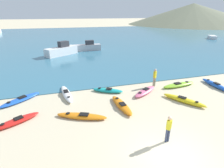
# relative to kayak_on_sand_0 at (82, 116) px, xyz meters

# --- Properties ---
(ground_plane) EXTENTS (400.00, 400.00, 0.00)m
(ground_plane) POSITION_rel_kayak_on_sand_0_xyz_m (3.70, -4.55, -0.13)
(ground_plane) COLOR beige
(bay_water) EXTENTS (160.00, 70.00, 0.06)m
(bay_water) POSITION_rel_kayak_on_sand_0_xyz_m (3.70, 39.35, -0.10)
(bay_water) COLOR teal
(bay_water) RESTS_ON ground_plane
(far_hill_left) EXTENTS (41.95, 41.95, 8.90)m
(far_hill_left) POSITION_rel_kayak_on_sand_0_xyz_m (71.81, 77.47, 4.32)
(far_hill_left) COLOR #6B7056
(far_hill_left) RESTS_ON ground_plane
(far_hill_midleft) EXTENTS (71.54, 71.54, 11.16)m
(far_hill_midleft) POSITION_rel_kayak_on_sand_0_xyz_m (72.65, 78.86, 5.45)
(far_hill_midleft) COLOR #6B7056
(far_hill_midleft) RESTS_ON ground_plane
(kayak_on_sand_0) EXTENTS (3.35, 2.02, 0.31)m
(kayak_on_sand_0) POSITION_rel_kayak_on_sand_0_xyz_m (0.00, 0.00, 0.00)
(kayak_on_sand_0) COLOR orange
(kayak_on_sand_0) RESTS_ON ground_plane
(kayak_on_sand_1) EXTENTS (0.72, 3.23, 0.41)m
(kayak_on_sand_1) POSITION_rel_kayak_on_sand_0_xyz_m (12.56, 1.71, 0.05)
(kayak_on_sand_1) COLOR blue
(kayak_on_sand_1) RESTS_ON ground_plane
(kayak_on_sand_2) EXTENTS (2.77, 1.96, 0.33)m
(kayak_on_sand_2) POSITION_rel_kayak_on_sand_0_xyz_m (-3.96, 0.57, 0.01)
(kayak_on_sand_2) COLOR red
(kayak_on_sand_2) RESTS_ON ground_plane
(kayak_on_sand_3) EXTENTS (1.12, 3.57, 0.34)m
(kayak_on_sand_3) POSITION_rel_kayak_on_sand_0_xyz_m (-0.77, 3.71, 0.02)
(kayak_on_sand_3) COLOR white
(kayak_on_sand_3) RESTS_ON ground_plane
(kayak_on_sand_4) EXTENTS (2.35, 3.15, 0.38)m
(kayak_on_sand_4) POSITION_rel_kayak_on_sand_0_xyz_m (7.83, -0.04, 0.03)
(kayak_on_sand_4) COLOR yellow
(kayak_on_sand_4) RESTS_ON ground_plane
(kayak_on_sand_5) EXTENTS (2.84, 2.21, 0.39)m
(kayak_on_sand_5) POSITION_rel_kayak_on_sand_0_xyz_m (5.66, 2.24, 0.04)
(kayak_on_sand_5) COLOR #E5668C
(kayak_on_sand_5) RESTS_ON ground_plane
(kayak_on_sand_6) EXTENTS (3.53, 1.11, 0.36)m
(kayak_on_sand_6) POSITION_rel_kayak_on_sand_0_xyz_m (9.37, 2.72, 0.03)
(kayak_on_sand_6) COLOR #8CCC2D
(kayak_on_sand_6) RESTS_ON ground_plane
(kayak_on_sand_7) EXTENTS (2.65, 1.88, 0.34)m
(kayak_on_sand_7) POSITION_rel_kayak_on_sand_0_xyz_m (2.68, 3.40, 0.02)
(kayak_on_sand_7) COLOR teal
(kayak_on_sand_7) RESTS_ON ground_plane
(kayak_on_sand_8) EXTENTS (0.98, 3.14, 0.35)m
(kayak_on_sand_8) POSITION_rel_kayak_on_sand_0_xyz_m (2.97, 0.60, 0.02)
(kayak_on_sand_8) COLOR orange
(kayak_on_sand_8) RESTS_ON ground_plane
(kayak_on_sand_9) EXTENTS (2.99, 2.59, 0.32)m
(kayak_on_sand_9) POSITION_rel_kayak_on_sand_0_xyz_m (-4.25, 3.69, 0.00)
(kayak_on_sand_9) COLOR blue
(kayak_on_sand_9) RESTS_ON ground_plane
(person_near_foreground) EXTENTS (0.32, 0.28, 1.56)m
(person_near_foreground) POSITION_rel_kayak_on_sand_0_xyz_m (4.07, -3.56, 0.76)
(person_near_foreground) COLOR #384260
(person_near_foreground) RESTS_ON ground_plane
(person_near_waterline) EXTENTS (0.34, 0.29, 1.68)m
(person_near_waterline) POSITION_rel_kayak_on_sand_0_xyz_m (7.16, 3.41, 0.83)
(person_near_waterline) COLOR gray
(person_near_waterline) RESTS_ON ground_plane
(moored_boat_0) EXTENTS (2.93, 3.46, 0.79)m
(moored_boat_0) POSITION_rel_kayak_on_sand_0_xyz_m (37.20, 27.20, 0.32)
(moored_boat_0) COLOR white
(moored_boat_0) RESTS_ON bay_water
(moored_boat_1) EXTENTS (5.22, 4.24, 2.12)m
(moored_boat_1) POSITION_rel_kayak_on_sand_0_xyz_m (-0.69, 18.93, 0.67)
(moored_boat_1) COLOR white
(moored_boat_1) RESTS_ON bay_water
(moored_boat_2) EXTENTS (4.81, 1.46, 1.75)m
(moored_boat_2) POSITION_rel_kayak_on_sand_0_xyz_m (3.82, 21.50, 0.54)
(moored_boat_2) COLOR #B2B2B7
(moored_boat_2) RESTS_ON bay_water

